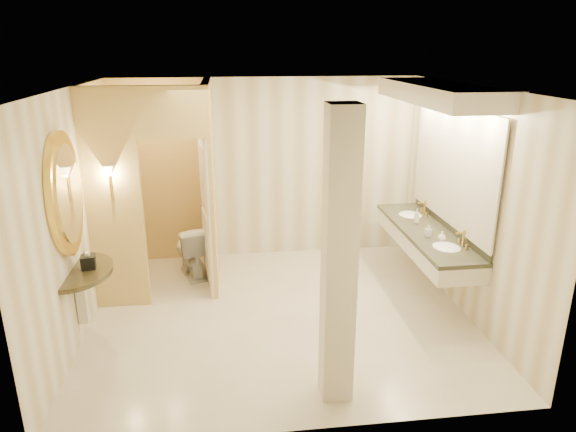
% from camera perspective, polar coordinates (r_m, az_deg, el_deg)
% --- Properties ---
extents(floor, '(4.50, 4.50, 0.00)m').
position_cam_1_polar(floor, '(6.38, -0.87, -10.87)').
color(floor, silver).
rests_on(floor, ground).
extents(ceiling, '(4.50, 4.50, 0.00)m').
position_cam_1_polar(ceiling, '(5.58, -1.01, 14.07)').
color(ceiling, silver).
rests_on(ceiling, wall_back).
extents(wall_back, '(4.50, 0.02, 2.70)m').
position_cam_1_polar(wall_back, '(7.76, -2.55, 5.21)').
color(wall_back, beige).
rests_on(wall_back, floor).
extents(wall_front, '(4.50, 0.02, 2.70)m').
position_cam_1_polar(wall_front, '(4.00, 2.21, -7.92)').
color(wall_front, beige).
rests_on(wall_front, floor).
extents(wall_left, '(0.02, 4.00, 2.70)m').
position_cam_1_polar(wall_left, '(6.04, -22.66, -0.11)').
color(wall_left, beige).
rests_on(wall_left, floor).
extents(wall_right, '(0.02, 4.00, 2.70)m').
position_cam_1_polar(wall_right, '(6.47, 19.29, 1.46)').
color(wall_right, beige).
rests_on(wall_right, floor).
extents(toilet_closet, '(1.50, 1.55, 2.70)m').
position_cam_1_polar(toilet_closet, '(6.76, -11.27, 3.16)').
color(toilet_closet, '#DEC674').
rests_on(toilet_closet, floor).
extents(wall_sconce, '(0.14, 0.14, 0.42)m').
position_cam_1_polar(wall_sconce, '(6.27, -19.24, 4.56)').
color(wall_sconce, '#B8923B').
rests_on(wall_sconce, toilet_closet).
extents(vanity, '(0.75, 2.45, 2.09)m').
position_cam_1_polar(vanity, '(6.64, 15.95, 4.70)').
color(vanity, beige).
rests_on(vanity, floor).
extents(console_shelf, '(0.99, 0.99, 1.94)m').
position_cam_1_polar(console_shelf, '(5.73, -23.12, -1.21)').
color(console_shelf, black).
rests_on(console_shelf, floor).
extents(pillar, '(0.28, 0.28, 2.70)m').
position_cam_1_polar(pillar, '(4.47, 5.71, -5.05)').
color(pillar, beige).
rests_on(pillar, floor).
extents(tissue_box, '(0.16, 0.16, 0.14)m').
position_cam_1_polar(tissue_box, '(5.84, -21.32, -4.79)').
color(tissue_box, black).
rests_on(tissue_box, console_shelf).
extents(toilet, '(0.63, 0.84, 0.76)m').
position_cam_1_polar(toilet, '(7.38, -10.68, -3.74)').
color(toilet, white).
rests_on(toilet, floor).
extents(soap_bottle_a, '(0.07, 0.08, 0.15)m').
position_cam_1_polar(soap_bottle_a, '(6.57, 15.32, -1.58)').
color(soap_bottle_a, beige).
rests_on(soap_bottle_a, vanity).
extents(soap_bottle_b, '(0.12, 0.12, 0.12)m').
position_cam_1_polar(soap_bottle_b, '(6.47, 16.72, -2.14)').
color(soap_bottle_b, silver).
rests_on(soap_bottle_b, vanity).
extents(soap_bottle_c, '(0.10, 0.10, 0.19)m').
position_cam_1_polar(soap_bottle_c, '(7.03, 14.12, 0.02)').
color(soap_bottle_c, '#C6B28C').
rests_on(soap_bottle_c, vanity).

